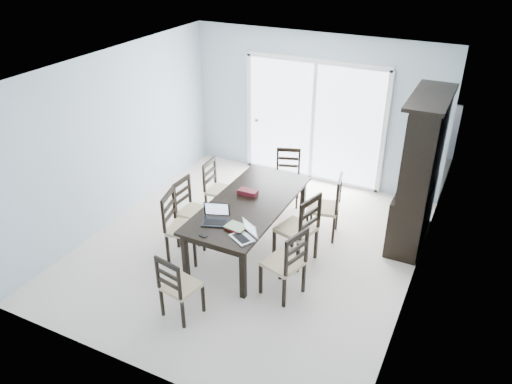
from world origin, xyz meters
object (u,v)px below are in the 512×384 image
chair_right_far (330,200)px  chair_end_near (175,282)px  chair_left_near (177,219)px  cell_phone (203,236)px  chair_end_far (288,170)px  hot_tub (311,132)px  chair_right_near (289,257)px  game_box (248,192)px  laptop_silver (242,235)px  dining_table (249,207)px  chair_left_far (216,182)px  chair_right_mid (302,222)px  laptop_dark (215,219)px  china_hutch (419,174)px  chair_left_mid (189,203)px

chair_right_far → chair_end_near: (-1.02, -2.47, -0.07)m
chair_left_near → cell_phone: 0.77m
chair_end_far → hot_tub: (-0.31, 1.92, -0.07)m
chair_right_near → chair_end_far: 2.46m
game_box → laptop_silver: bearing=-66.7°
chair_left_near → dining_table: bearing=114.7°
hot_tub → chair_left_far: bearing=-100.9°
cell_phone → game_box: 1.19m
chair_right_near → chair_end_near: 1.38m
chair_right_near → chair_right_mid: bearing=26.0°
game_box → chair_left_far: bearing=151.1°
laptop_dark → cell_phone: (0.02, -0.34, -0.05)m
chair_left_near → laptop_silver: size_ratio=3.19×
chair_left_far → dining_table: bearing=53.5°
chair_right_near → laptop_silver: size_ratio=3.13×
chair_right_far → chair_end_far: chair_right_far is taller
laptop_dark → laptop_silver: 0.51m
chair_end_far → chair_right_mid: bearing=100.7°
chair_left_far → chair_end_near: bearing=17.5°
chair_right_near → chair_right_mid: (-0.12, 0.74, 0.04)m
dining_table → cell_phone: 1.01m
chair_left_far → hot_tub: bearing=167.3°
hot_tub → chair_end_near: bearing=-87.0°
dining_table → china_hutch: 2.41m
chair_left_far → chair_right_far: size_ratio=0.92×
laptop_silver → chair_right_mid: bearing=90.7°
cell_phone → chair_right_near: bearing=23.5°
chair_left_near → chair_right_mid: 1.69m
chair_left_far → cell_phone: chair_left_far is taller
dining_table → china_hutch: (2.02, 1.25, 0.40)m
laptop_dark → chair_left_far: bearing=100.1°
chair_left_near → chair_end_far: size_ratio=1.09×
chair_left_mid → chair_end_near: size_ratio=1.05×
chair_left_near → chair_end_near: 1.26m
chair_end_near → game_box: chair_end_near is taller
chair_end_near → laptop_dark: chair_end_near is taller
chair_right_near → chair_end_near: chair_right_near is taller
chair_left_mid → cell_phone: size_ratio=10.86×
game_box → hot_tub: bearing=94.4°
china_hutch → chair_right_near: size_ratio=1.95×
game_box → chair_left_near: bearing=-129.4°
chair_left_far → chair_right_far: bearing=93.6°
chair_end_near → chair_end_far: (0.04, 3.19, 0.02)m
chair_right_far → cell_phone: (-1.04, -1.80, 0.15)m
chair_right_far → game_box: chair_right_far is taller
chair_end_far → cell_phone: bearing=69.9°
laptop_silver → cell_phone: bearing=-130.4°
chair_right_near → cell_phone: bearing=121.0°
dining_table → laptop_silver: laptop_silver is taller
game_box → chair_end_far: bearing=87.5°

